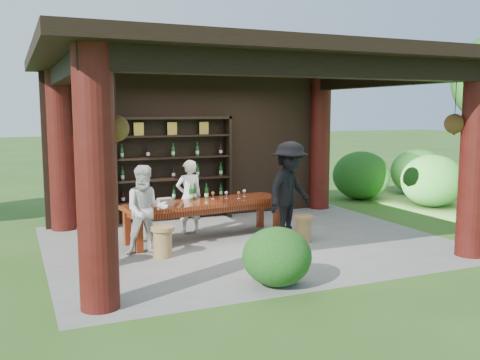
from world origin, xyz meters
name	(u,v)px	position (x,y,z in m)	size (l,w,h in m)	color
ground	(248,242)	(0.00, 0.00, 0.00)	(90.00, 90.00, 0.00)	#2D5119
pavilion	(239,130)	(-0.01, 0.43, 2.13)	(7.50, 6.00, 3.60)	slate
wine_shelf	(173,169)	(-0.75, 2.45, 1.19)	(2.69, 0.41, 2.37)	black
tasting_table	(205,207)	(-0.67, 0.56, 0.63)	(3.29, 1.25, 0.75)	#58150C
stool_near_left	(163,241)	(-1.79, -0.39, 0.28)	(0.40, 0.40, 0.53)	olive
stool_near_right	(303,228)	(0.99, -0.38, 0.27)	(0.38, 0.38, 0.50)	olive
stool_far_left	(99,250)	(-2.90, -0.61, 0.30)	(0.43, 0.43, 0.57)	olive
host	(189,197)	(-0.80, 1.19, 0.75)	(0.55, 0.36, 1.51)	white
guest_woman	(146,210)	(-1.99, -0.11, 0.79)	(0.76, 0.60, 1.57)	beige
guest_man	(290,190)	(0.86, -0.06, 0.96)	(1.23, 0.71, 1.91)	black
table_bottles	(197,191)	(-0.74, 0.84, 0.90)	(0.42, 0.16, 0.31)	#194C1E
table_glasses	(231,194)	(-0.08, 0.70, 0.82)	(0.76, 0.25, 0.15)	silver
napkin_basket	(165,202)	(-1.52, 0.39, 0.82)	(0.26, 0.18, 0.14)	#BF6672
shrubs	(333,198)	(2.53, 0.95, 0.53)	(14.88, 7.87, 1.36)	#194C14
trees	(389,73)	(4.03, 1.05, 3.37)	(21.26, 9.39, 4.80)	#3F2819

